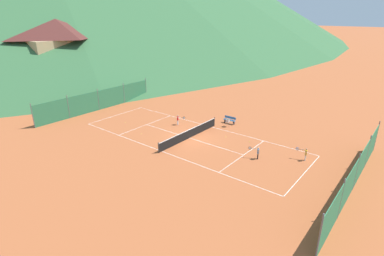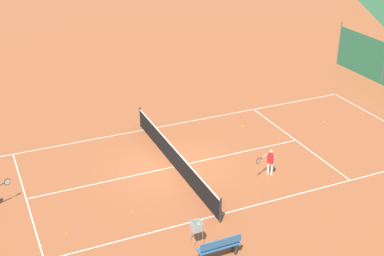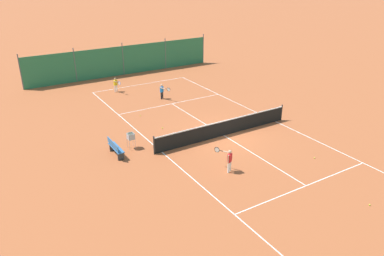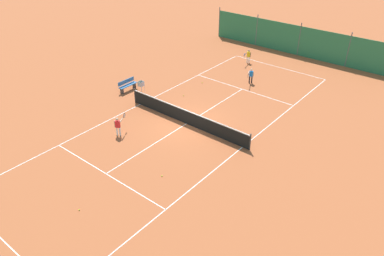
{
  "view_description": "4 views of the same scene",
  "coord_description": "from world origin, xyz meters",
  "px_view_note": "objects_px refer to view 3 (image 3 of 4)",
  "views": [
    {
      "loc": [
        -22.26,
        -18.0,
        12.2
      ],
      "look_at": [
        1.05,
        0.49,
        0.68
      ],
      "focal_mm": 28.0,
      "sensor_mm": 36.0,
      "label": 1
    },
    {
      "loc": [
        19.16,
        -7.62,
        11.81
      ],
      "look_at": [
        -1.4,
        1.48,
        1.01
      ],
      "focal_mm": 50.0,
      "sensor_mm": 36.0,
      "label": 2
    },
    {
      "loc": [
        12.05,
        16.1,
        9.31
      ],
      "look_at": [
        1.87,
        -0.55,
        0.71
      ],
      "focal_mm": 35.0,
      "sensor_mm": 36.0,
      "label": 3
    },
    {
      "loc": [
        -12.83,
        15.29,
        11.89
      ],
      "look_at": [
        -1.3,
        1.05,
        0.69
      ],
      "focal_mm": 35.0,
      "sensor_mm": 36.0,
      "label": 4
    }
  ],
  "objects_px": {
    "player_near_baseline": "(162,90)",
    "tennis_ball_near_corner": "(314,158)",
    "tennis_ball_alley_left": "(162,128)",
    "tennis_ball_far_corner": "(140,116)",
    "tennis_net": "(224,128)",
    "player_far_baseline": "(116,84)",
    "ball_hopper": "(131,137)",
    "courtside_bench": "(115,148)",
    "player_near_service": "(229,159)",
    "tennis_ball_by_net_right": "(370,205)"
  },
  "relations": [
    {
      "from": "tennis_ball_near_corner",
      "to": "tennis_ball_far_corner",
      "type": "distance_m",
      "value": 11.47
    },
    {
      "from": "player_near_baseline",
      "to": "courtside_bench",
      "type": "relative_size",
      "value": 0.76
    },
    {
      "from": "player_near_service",
      "to": "tennis_ball_far_corner",
      "type": "xyz_separation_m",
      "value": [
        0.68,
        -8.9,
        -0.66
      ]
    },
    {
      "from": "tennis_ball_near_corner",
      "to": "ball_hopper",
      "type": "height_order",
      "value": "ball_hopper"
    },
    {
      "from": "tennis_ball_alley_left",
      "to": "courtside_bench",
      "type": "height_order",
      "value": "courtside_bench"
    },
    {
      "from": "tennis_net",
      "to": "ball_hopper",
      "type": "distance_m",
      "value": 5.46
    },
    {
      "from": "player_near_baseline",
      "to": "tennis_net",
      "type": "bearing_deg",
      "value": 90.72
    },
    {
      "from": "player_far_baseline",
      "to": "ball_hopper",
      "type": "bearing_deg",
      "value": 73.67
    },
    {
      "from": "tennis_net",
      "to": "tennis_ball_alley_left",
      "type": "bearing_deg",
      "value": -47.14
    },
    {
      "from": "ball_hopper",
      "to": "courtside_bench",
      "type": "relative_size",
      "value": 0.59
    },
    {
      "from": "player_near_baseline",
      "to": "courtside_bench",
      "type": "xyz_separation_m",
      "value": [
        6.25,
        6.73,
        -0.22
      ]
    },
    {
      "from": "tennis_ball_far_corner",
      "to": "ball_hopper",
      "type": "bearing_deg",
      "value": 60.1
    },
    {
      "from": "tennis_net",
      "to": "ball_hopper",
      "type": "relative_size",
      "value": 10.31
    },
    {
      "from": "courtside_bench",
      "to": "ball_hopper",
      "type": "bearing_deg",
      "value": -161.0
    },
    {
      "from": "tennis_ball_alley_left",
      "to": "player_near_service",
      "type": "bearing_deg",
      "value": 93.16
    },
    {
      "from": "courtside_bench",
      "to": "player_near_baseline",
      "type": "bearing_deg",
      "value": -132.87
    },
    {
      "from": "player_near_baseline",
      "to": "courtside_bench",
      "type": "distance_m",
      "value": 9.19
    },
    {
      "from": "player_near_baseline",
      "to": "tennis_ball_alley_left",
      "type": "bearing_deg",
      "value": 62.58
    },
    {
      "from": "tennis_ball_by_net_right",
      "to": "courtside_bench",
      "type": "height_order",
      "value": "courtside_bench"
    },
    {
      "from": "player_near_service",
      "to": "tennis_ball_far_corner",
      "type": "relative_size",
      "value": 17.89
    },
    {
      "from": "player_near_baseline",
      "to": "tennis_ball_far_corner",
      "type": "relative_size",
      "value": 17.33
    },
    {
      "from": "tennis_ball_by_net_right",
      "to": "tennis_ball_alley_left",
      "type": "height_order",
      "value": "same"
    },
    {
      "from": "player_near_baseline",
      "to": "player_far_baseline",
      "type": "bearing_deg",
      "value": -55.59
    },
    {
      "from": "player_near_service",
      "to": "tennis_ball_alley_left",
      "type": "bearing_deg",
      "value": -86.84
    },
    {
      "from": "player_far_baseline",
      "to": "courtside_bench",
      "type": "bearing_deg",
      "value": 68.92
    },
    {
      "from": "player_near_baseline",
      "to": "player_near_service",
      "type": "relative_size",
      "value": 0.97
    },
    {
      "from": "tennis_ball_by_net_right",
      "to": "courtside_bench",
      "type": "relative_size",
      "value": 0.04
    },
    {
      "from": "tennis_ball_by_net_right",
      "to": "tennis_ball_near_corner",
      "type": "relative_size",
      "value": 1.0
    },
    {
      "from": "tennis_net",
      "to": "tennis_ball_alley_left",
      "type": "height_order",
      "value": "tennis_net"
    },
    {
      "from": "tennis_ball_alley_left",
      "to": "tennis_ball_far_corner",
      "type": "height_order",
      "value": "same"
    },
    {
      "from": "player_near_baseline",
      "to": "tennis_ball_near_corner",
      "type": "xyz_separation_m",
      "value": [
        -2.45,
        12.45,
        -0.64
      ]
    },
    {
      "from": "player_near_baseline",
      "to": "player_far_baseline",
      "type": "distance_m",
      "value": 4.14
    },
    {
      "from": "player_near_service",
      "to": "courtside_bench",
      "type": "bearing_deg",
      "value": -47.47
    },
    {
      "from": "tennis_ball_alley_left",
      "to": "courtside_bench",
      "type": "xyz_separation_m",
      "value": [
        3.73,
        1.87,
        0.42
      ]
    },
    {
      "from": "tennis_net",
      "to": "player_near_baseline",
      "type": "xyz_separation_m",
      "value": [
        0.1,
        -7.68,
        0.17
      ]
    },
    {
      "from": "player_far_baseline",
      "to": "courtside_bench",
      "type": "height_order",
      "value": "player_far_baseline"
    },
    {
      "from": "player_near_baseline",
      "to": "tennis_ball_alley_left",
      "type": "relative_size",
      "value": 17.33
    },
    {
      "from": "tennis_ball_by_net_right",
      "to": "tennis_ball_alley_left",
      "type": "distance_m",
      "value": 12.27
    },
    {
      "from": "tennis_ball_by_net_right",
      "to": "player_near_baseline",
      "type": "bearing_deg",
      "value": -85.81
    },
    {
      "from": "tennis_ball_near_corner",
      "to": "courtside_bench",
      "type": "relative_size",
      "value": 0.04
    },
    {
      "from": "ball_hopper",
      "to": "tennis_net",
      "type": "bearing_deg",
      "value": 166.14
    },
    {
      "from": "tennis_net",
      "to": "tennis_ball_far_corner",
      "type": "xyz_separation_m",
      "value": [
        2.95,
        -5.4,
        -0.47
      ]
    },
    {
      "from": "tennis_net",
      "to": "player_far_baseline",
      "type": "height_order",
      "value": "player_far_baseline"
    },
    {
      "from": "player_near_baseline",
      "to": "tennis_ball_far_corner",
      "type": "xyz_separation_m",
      "value": [
        2.85,
        2.28,
        -0.64
      ]
    },
    {
      "from": "player_far_baseline",
      "to": "ball_hopper",
      "type": "distance_m",
      "value": 10.2
    },
    {
      "from": "player_near_baseline",
      "to": "tennis_ball_by_net_right",
      "type": "bearing_deg",
      "value": 94.19
    },
    {
      "from": "player_far_baseline",
      "to": "tennis_ball_by_net_right",
      "type": "relative_size",
      "value": 17.37
    },
    {
      "from": "tennis_ball_by_net_right",
      "to": "ball_hopper",
      "type": "relative_size",
      "value": 0.07
    },
    {
      "from": "tennis_ball_near_corner",
      "to": "ball_hopper",
      "type": "distance_m",
      "value": 9.8
    },
    {
      "from": "courtside_bench",
      "to": "player_far_baseline",
      "type": "bearing_deg",
      "value": -111.08
    }
  ]
}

